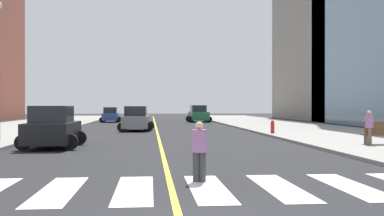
# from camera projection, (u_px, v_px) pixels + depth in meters

# --- Properties ---
(sidewalk_kerb_east) EXTENTS (10.00, 120.00, 0.15)m
(sidewalk_kerb_east) POSITION_uv_depth(u_px,v_px,m) (360.00, 138.00, 28.39)
(sidewalk_kerb_east) COLOR gray
(sidewalk_kerb_east) RESTS_ON ground
(crosswalk_paint) EXTENTS (13.50, 4.00, 0.01)m
(crosswalk_paint) POSITION_uv_depth(u_px,v_px,m) (171.00, 189.00, 11.37)
(crosswalk_paint) COLOR silver
(crosswalk_paint) RESTS_ON ground
(lane_divider_paint) EXTENTS (0.16, 80.00, 0.01)m
(lane_divider_paint) POSITION_uv_depth(u_px,v_px,m) (155.00, 126.00, 47.22)
(lane_divider_paint) COLOR yellow
(lane_divider_paint) RESTS_ON ground
(parking_garage_concrete) EXTENTS (18.00, 24.00, 26.10)m
(parking_garage_concrete) POSITION_uv_depth(u_px,v_px,m) (354.00, 30.00, 67.64)
(parking_garage_concrete) COLOR gray
(parking_garage_concrete) RESTS_ON ground
(car_silver_nearest) EXTENTS (2.48, 3.88, 1.71)m
(car_silver_nearest) POSITION_uv_depth(u_px,v_px,m) (138.00, 117.00, 49.51)
(car_silver_nearest) COLOR #B7B7BC
(car_silver_nearest) RESTS_ON ground
(car_blue_second) EXTENTS (2.58, 4.10, 1.82)m
(car_blue_second) POSITION_uv_depth(u_px,v_px,m) (111.00, 115.00, 56.93)
(car_blue_second) COLOR #2D479E
(car_blue_second) RESTS_ON ground
(car_black_third) EXTENTS (2.83, 4.54, 2.03)m
(car_black_third) POSITION_uv_depth(u_px,v_px,m) (53.00, 128.00, 22.50)
(car_black_third) COLOR black
(car_black_third) RESTS_ON ground
(car_gray_fourth) EXTENTS (2.90, 4.53, 1.99)m
(car_gray_fourth) POSITION_uv_depth(u_px,v_px,m) (136.00, 119.00, 37.46)
(car_gray_fourth) COLOR slate
(car_gray_fourth) RESTS_ON ground
(car_green_fifth) EXTENTS (2.97, 4.68, 2.07)m
(car_green_fifth) POSITION_uv_depth(u_px,v_px,m) (198.00, 114.00, 57.29)
(car_green_fifth) COLOR #236B42
(car_green_fifth) RESTS_ON ground
(park_bench) EXTENTS (1.83, 0.67, 1.12)m
(park_bench) POSITION_uv_depth(u_px,v_px,m) (381.00, 133.00, 22.60)
(park_bench) COLOR brown
(park_bench) RESTS_ON sidewalk_kerb_east
(pedestrian_crossing) EXTENTS (0.40, 0.40, 1.61)m
(pedestrian_crossing) POSITION_uv_depth(u_px,v_px,m) (199.00, 149.00, 12.43)
(pedestrian_crossing) COLOR #38383D
(pedestrian_crossing) RESTS_ON ground
(pedestrian_waiting_east) EXTENTS (0.41, 0.41, 1.65)m
(pedestrian_waiting_east) POSITION_uv_depth(u_px,v_px,m) (369.00, 126.00, 22.41)
(pedestrian_waiting_east) COLOR brown
(pedestrian_waiting_east) RESTS_ON sidewalk_kerb_east
(fire_hydrant) EXTENTS (0.26, 0.26, 0.89)m
(fire_hydrant) POSITION_uv_depth(u_px,v_px,m) (273.00, 127.00, 31.89)
(fire_hydrant) COLOR red
(fire_hydrant) RESTS_ON sidewalk_kerb_east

